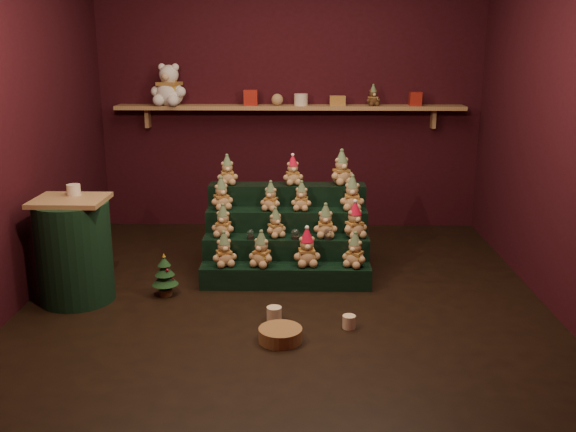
{
  "coord_description": "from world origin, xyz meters",
  "views": [
    {
      "loc": [
        0.11,
        -4.82,
        1.95
      ],
      "look_at": [
        0.01,
        0.25,
        0.57
      ],
      "focal_mm": 40.0,
      "sensor_mm": 36.0,
      "label": 1
    }
  ],
  "objects_px": {
    "riser_tier_front": "(286,276)",
    "mug_left": "(274,314)",
    "mini_christmas_tree": "(165,275)",
    "wicker_basket": "(280,335)",
    "brown_bear": "(373,96)",
    "white_bear": "(169,79)",
    "mug_right": "(349,322)",
    "snow_globe_a": "(250,234)",
    "snow_globe_c": "(328,234)",
    "snow_globe_b": "(295,234)",
    "side_table": "(74,250)"
  },
  "relations": [
    {
      "from": "snow_globe_b",
      "to": "snow_globe_c",
      "type": "distance_m",
      "value": 0.27
    },
    {
      "from": "mug_left",
      "to": "wicker_basket",
      "type": "distance_m",
      "value": 0.32
    },
    {
      "from": "riser_tier_front",
      "to": "white_bear",
      "type": "xyz_separation_m",
      "value": [
        -1.23,
        1.7,
        1.5
      ]
    },
    {
      "from": "riser_tier_front",
      "to": "mini_christmas_tree",
      "type": "height_order",
      "value": "mini_christmas_tree"
    },
    {
      "from": "mug_left",
      "to": "mug_right",
      "type": "bearing_deg",
      "value": -11.02
    },
    {
      "from": "riser_tier_front",
      "to": "mug_right",
      "type": "height_order",
      "value": "riser_tier_front"
    },
    {
      "from": "side_table",
      "to": "wicker_basket",
      "type": "xyz_separation_m",
      "value": [
        1.61,
        -0.7,
        -0.36
      ]
    },
    {
      "from": "snow_globe_b",
      "to": "snow_globe_c",
      "type": "xyz_separation_m",
      "value": [
        0.27,
        0.0,
        0.0
      ]
    },
    {
      "from": "snow_globe_b",
      "to": "side_table",
      "type": "relative_size",
      "value": 0.11
    },
    {
      "from": "snow_globe_a",
      "to": "brown_bear",
      "type": "bearing_deg",
      "value": 53.22
    },
    {
      "from": "white_bear",
      "to": "brown_bear",
      "type": "relative_size",
      "value": 2.56
    },
    {
      "from": "snow_globe_a",
      "to": "side_table",
      "type": "height_order",
      "value": "side_table"
    },
    {
      "from": "white_bear",
      "to": "riser_tier_front",
      "type": "bearing_deg",
      "value": -41.57
    },
    {
      "from": "mug_right",
      "to": "white_bear",
      "type": "bearing_deg",
      "value": 124.24
    },
    {
      "from": "mug_right",
      "to": "brown_bear",
      "type": "xyz_separation_m",
      "value": [
        0.39,
        2.49,
        1.38
      ]
    },
    {
      "from": "riser_tier_front",
      "to": "snow_globe_b",
      "type": "xyz_separation_m",
      "value": [
        0.08,
        0.16,
        0.32
      ]
    },
    {
      "from": "snow_globe_a",
      "to": "snow_globe_c",
      "type": "distance_m",
      "value": 0.65
    },
    {
      "from": "mug_right",
      "to": "mug_left",
      "type": "bearing_deg",
      "value": 168.98
    },
    {
      "from": "mini_christmas_tree",
      "to": "brown_bear",
      "type": "distance_m",
      "value": 2.91
    },
    {
      "from": "white_bear",
      "to": "brown_bear",
      "type": "xyz_separation_m",
      "value": [
        2.09,
        0.0,
        -0.16
      ]
    },
    {
      "from": "wicker_basket",
      "to": "white_bear",
      "type": "relative_size",
      "value": 0.56
    },
    {
      "from": "brown_bear",
      "to": "side_table",
      "type": "bearing_deg",
      "value": -157.62
    },
    {
      "from": "riser_tier_front",
      "to": "mini_christmas_tree",
      "type": "relative_size",
      "value": 3.96
    },
    {
      "from": "brown_bear",
      "to": "wicker_basket",
      "type": "bearing_deg",
      "value": -124.49
    },
    {
      "from": "riser_tier_front",
      "to": "mug_left",
      "type": "distance_m",
      "value": 0.69
    },
    {
      "from": "snow_globe_a",
      "to": "snow_globe_b",
      "type": "relative_size",
      "value": 0.88
    },
    {
      "from": "snow_globe_c",
      "to": "wicker_basket",
      "type": "xyz_separation_m",
      "value": [
        -0.36,
        -1.16,
        -0.36
      ]
    },
    {
      "from": "riser_tier_front",
      "to": "side_table",
      "type": "bearing_deg",
      "value": -169.32
    },
    {
      "from": "snow_globe_b",
      "to": "mug_right",
      "type": "bearing_deg",
      "value": -67.7
    },
    {
      "from": "mug_left",
      "to": "mug_right",
      "type": "height_order",
      "value": "mug_left"
    },
    {
      "from": "riser_tier_front",
      "to": "mug_right",
      "type": "distance_m",
      "value": 0.92
    },
    {
      "from": "brown_bear",
      "to": "mini_christmas_tree",
      "type": "bearing_deg",
      "value": -150.09
    },
    {
      "from": "snow_globe_a",
      "to": "snow_globe_b",
      "type": "xyz_separation_m",
      "value": [
        0.37,
        -0.0,
        0.01
      ]
    },
    {
      "from": "snow_globe_a",
      "to": "brown_bear",
      "type": "height_order",
      "value": "brown_bear"
    },
    {
      "from": "side_table",
      "to": "brown_bear",
      "type": "bearing_deg",
      "value": 39.69
    },
    {
      "from": "mug_left",
      "to": "brown_bear",
      "type": "bearing_deg",
      "value": 68.85
    },
    {
      "from": "snow_globe_a",
      "to": "mug_left",
      "type": "relative_size",
      "value": 0.73
    },
    {
      "from": "brown_bear",
      "to": "snow_globe_b",
      "type": "bearing_deg",
      "value": -133.48
    },
    {
      "from": "riser_tier_front",
      "to": "mug_left",
      "type": "xyz_separation_m",
      "value": [
        -0.07,
        -0.68,
        -0.04
      ]
    },
    {
      "from": "side_table",
      "to": "mug_right",
      "type": "relative_size",
      "value": 8.77
    },
    {
      "from": "white_bear",
      "to": "mug_left",
      "type": "bearing_deg",
      "value": -51.41
    },
    {
      "from": "mini_christmas_tree",
      "to": "white_bear",
      "type": "relative_size",
      "value": 0.67
    },
    {
      "from": "mug_right",
      "to": "brown_bear",
      "type": "bearing_deg",
      "value": 81.07
    },
    {
      "from": "side_table",
      "to": "mini_christmas_tree",
      "type": "distance_m",
      "value": 0.71
    },
    {
      "from": "mug_left",
      "to": "white_bear",
      "type": "height_order",
      "value": "white_bear"
    },
    {
      "from": "side_table",
      "to": "riser_tier_front",
      "type": "bearing_deg",
      "value": 11.3
    },
    {
      "from": "riser_tier_front",
      "to": "snow_globe_c",
      "type": "distance_m",
      "value": 0.5
    },
    {
      "from": "mini_christmas_tree",
      "to": "wicker_basket",
      "type": "relative_size",
      "value": 1.19
    },
    {
      "from": "brown_bear",
      "to": "mug_right",
      "type": "bearing_deg",
      "value": -115.62
    },
    {
      "from": "mini_christmas_tree",
      "to": "white_bear",
      "type": "distance_m",
      "value": 2.39
    }
  ]
}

